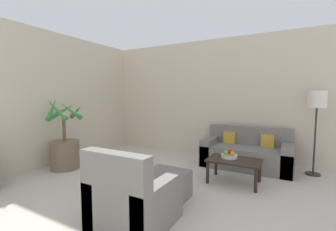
% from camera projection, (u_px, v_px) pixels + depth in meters
% --- Properties ---
extents(wall_back, '(8.27, 0.06, 2.70)m').
position_uv_depth(wall_back, '(244.00, 99.00, 4.88)').
color(wall_back, beige).
rests_on(wall_back, ground_plane).
extents(potted_palm, '(0.72, 0.71, 1.40)m').
position_uv_depth(potted_palm, '(65.00, 148.00, 4.36)').
color(potted_palm, brown).
rests_on(potted_palm, ground_plane).
extents(sofa_loveseat, '(1.65, 0.80, 0.77)m').
position_uv_depth(sofa_loveseat, '(246.00, 153.00, 4.48)').
color(sofa_loveseat, slate).
rests_on(sofa_loveseat, ground_plane).
extents(floor_lamp, '(0.30, 0.30, 1.51)m').
position_uv_depth(floor_lamp, '(317.00, 105.00, 3.93)').
color(floor_lamp, '#2D2823').
rests_on(floor_lamp, ground_plane).
extents(coffee_table, '(0.82, 0.55, 0.39)m').
position_uv_depth(coffee_table, '(234.00, 163.00, 3.64)').
color(coffee_table, black).
rests_on(coffee_table, ground_plane).
extents(fruit_bowl, '(0.27, 0.27, 0.06)m').
position_uv_depth(fruit_bowl, '(229.00, 156.00, 3.74)').
color(fruit_bowl, beige).
rests_on(fruit_bowl, coffee_table).
extents(apple_red, '(0.08, 0.08, 0.08)m').
position_uv_depth(apple_red, '(230.00, 152.00, 3.76)').
color(apple_red, red).
rests_on(apple_red, fruit_bowl).
extents(apple_green, '(0.08, 0.08, 0.08)m').
position_uv_depth(apple_green, '(226.00, 152.00, 3.70)').
color(apple_green, olive).
rests_on(apple_green, fruit_bowl).
extents(orange_fruit, '(0.07, 0.07, 0.07)m').
position_uv_depth(orange_fruit, '(232.00, 153.00, 3.66)').
color(orange_fruit, orange).
rests_on(orange_fruit, fruit_bowl).
extents(armchair, '(0.78, 0.80, 0.87)m').
position_uv_depth(armchair, '(133.00, 200.00, 2.44)').
color(armchair, slate).
rests_on(armchair, ground_plane).
extents(ottoman, '(0.57, 0.49, 0.38)m').
position_uv_depth(ottoman, '(167.00, 185.00, 3.10)').
color(ottoman, slate).
rests_on(ottoman, ground_plane).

